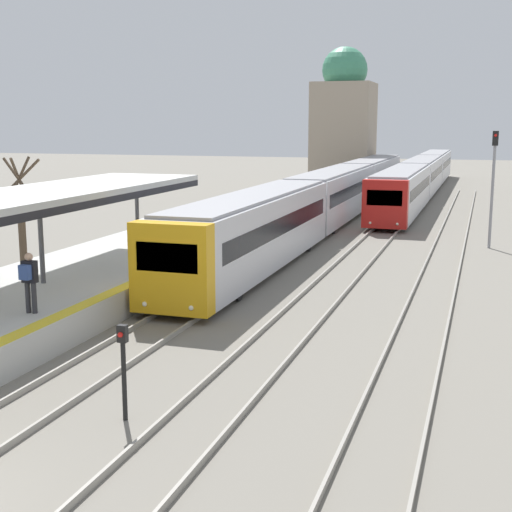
# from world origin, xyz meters

# --- Properties ---
(platform_canopy) EXTENTS (4.00, 16.63, 2.98)m
(platform_canopy) POSITION_xyz_m (-4.41, 11.85, 3.80)
(platform_canopy) COLOR beige
(platform_canopy) RESTS_ON station_platform
(person_on_platform) EXTENTS (0.40, 0.40, 1.66)m
(person_on_platform) POSITION_xyz_m (-2.58, 8.52, 1.94)
(person_on_platform) COLOR #2D2D33
(person_on_platform) RESTS_ON station_platform
(train_near) EXTENTS (2.60, 48.40, 3.20)m
(train_near) POSITION_xyz_m (0.00, 35.94, 1.77)
(train_near) COLOR gold
(train_near) RESTS_ON ground_plane
(train_far) EXTENTS (2.53, 46.89, 3.08)m
(train_far) POSITION_xyz_m (3.72, 55.52, 1.71)
(train_far) COLOR red
(train_far) RESTS_ON ground_plane
(signal_post_near) EXTENTS (0.20, 0.21, 2.03)m
(signal_post_near) POSITION_xyz_m (2.18, 4.90, 1.25)
(signal_post_near) COLOR black
(signal_post_near) RESTS_ON ground_plane
(signal_mast_far) EXTENTS (0.28, 0.29, 5.69)m
(signal_mast_far) POSITION_xyz_m (9.32, 28.93, 3.53)
(signal_mast_far) COLOR gray
(signal_mast_far) RESTS_ON ground_plane
(distant_domed_building) EXTENTS (5.41, 5.41, 12.98)m
(distant_domed_building) POSITION_xyz_m (-3.91, 59.21, 6.09)
(distant_domed_building) COLOR gray
(distant_domed_building) RESTS_ON ground_plane
(bare_tree_background) EXTENTS (2.14, 1.36, 4.65)m
(bare_tree_background) POSITION_xyz_m (-9.88, 18.29, 2.16)
(bare_tree_background) COLOR #4C3D2D
(bare_tree_background) RESTS_ON ground_plane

